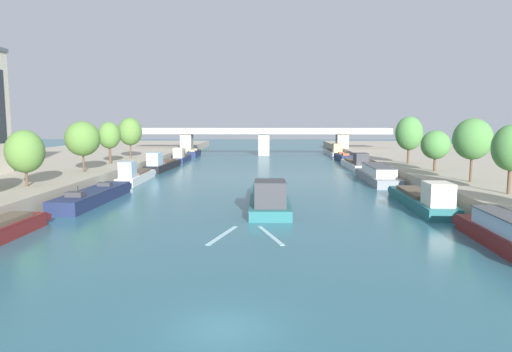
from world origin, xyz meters
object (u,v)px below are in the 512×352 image
at_px(moored_boat_right_midway, 356,164).
at_px(moored_boat_right_gap_after, 343,157).
at_px(moored_boat_left_end, 181,157).
at_px(moored_boat_right_downstream, 377,175).
at_px(moored_boat_right_second, 503,233).
at_px(tree_left_past_mid, 25,151).
at_px(tree_right_distant, 511,148).
at_px(tree_left_third, 82,139).
at_px(tree_left_far, 109,135).
at_px(moored_boat_right_upstream, 334,152).
at_px(tree_right_by_lamp, 436,145).
at_px(barge_midriver, 269,197).
at_px(moored_boat_left_far, 135,176).
at_px(tree_right_past_mid, 409,133).
at_px(bridge_far, 264,138).
at_px(moored_boat_right_lone, 423,199).
at_px(moored_boat_left_midway, 194,153).
at_px(moored_boat_left_upstream, 162,164).
at_px(moored_boat_left_near, 94,196).
at_px(tree_left_end_of_row, 130,132).
at_px(tree_right_end_of_row, 473,139).

xyz_separation_m(moored_boat_right_midway, moored_boat_right_gap_after, (0.31, 17.45, -0.22)).
height_order(moored_boat_left_end, moored_boat_right_downstream, moored_boat_left_end).
height_order(moored_boat_right_second, moored_boat_right_midway, moored_boat_right_midway).
distance_m(tree_left_past_mid, tree_right_distant, 47.69).
xyz_separation_m(moored_boat_right_downstream, tree_right_distant, (7.04, -22.48, 5.14)).
bearing_deg(tree_left_third, tree_left_far, 93.24).
height_order(moored_boat_right_second, moored_boat_right_upstream, moored_boat_right_upstream).
xyz_separation_m(tree_left_third, tree_right_by_lamp, (47.13, 2.68, -0.88)).
bearing_deg(moored_boat_left_end, tree_right_distant, -52.59).
xyz_separation_m(barge_midriver, moored_boat_left_far, (-19.08, 17.83, 0.01)).
distance_m(moored_boat_right_gap_after, tree_left_past_mid, 68.72).
relative_size(tree_left_third, tree_right_past_mid, 0.90).
distance_m(tree_left_third, bridge_far, 60.38).
relative_size(moored_boat_right_midway, tree_right_by_lamp, 2.89).
bearing_deg(tree_right_by_lamp, moored_boat_right_upstream, 96.62).
relative_size(moored_boat_right_lone, tree_right_by_lamp, 2.88).
bearing_deg(tree_right_distant, moored_boat_right_second, -117.62).
relative_size(moored_boat_left_midway, tree_right_distant, 1.74).
height_order(moored_boat_right_second, tree_left_third, tree_left_third).
relative_size(moored_boat_left_upstream, moored_boat_right_second, 1.30).
distance_m(moored_boat_left_near, moored_boat_right_lone, 34.05).
bearing_deg(tree_left_far, tree_right_distant, -31.28).
xyz_separation_m(barge_midriver, tree_left_past_mid, (-25.24, 0.31, 4.57)).
height_order(moored_boat_left_far, tree_left_past_mid, tree_left_past_mid).
relative_size(moored_boat_left_near, tree_left_end_of_row, 2.17).
distance_m(moored_boat_left_far, tree_right_end_of_row, 43.70).
bearing_deg(tree_left_third, moored_boat_right_downstream, 7.75).
xyz_separation_m(moored_boat_left_near, tree_right_by_lamp, (41.03, 15.03, 4.74)).
relative_size(moored_boat_right_upstream, tree_left_far, 2.54).
bearing_deg(moored_boat_right_midway, moored_boat_right_upstream, 89.24).
distance_m(moored_boat_right_downstream, moored_boat_right_midway, 18.35).
bearing_deg(moored_boat_right_second, moored_boat_right_lone, 93.43).
xyz_separation_m(barge_midriver, moored_boat_left_upstream, (-19.17, 34.30, 0.07)).
bearing_deg(barge_midriver, tree_right_past_mid, 51.55).
bearing_deg(moored_boat_right_midway, tree_left_third, -149.49).
relative_size(moored_boat_left_near, tree_right_by_lamp, 2.89).
relative_size(moored_boat_right_gap_after, bridge_far, 0.20).
distance_m(moored_boat_right_lone, moored_boat_right_downstream, 19.96).
height_order(moored_boat_right_midway, bridge_far, bridge_far).
distance_m(moored_boat_left_end, moored_boat_right_gap_after, 35.21).
xyz_separation_m(moored_boat_right_lone, tree_right_distant, (7.04, -2.51, 5.24)).
height_order(barge_midriver, tree_right_end_of_row, tree_right_end_of_row).
bearing_deg(tree_left_far, moored_boat_left_far, -51.61).
xyz_separation_m(tree_left_end_of_row, tree_right_end_of_row, (48.00, -31.44, -0.06)).
distance_m(moored_boat_right_downstream, tree_right_end_of_row, 16.60).
height_order(barge_midriver, tree_right_by_lamp, tree_right_by_lamp).
height_order(moored_boat_right_midway, moored_boat_right_gap_after, moored_boat_right_midway).
bearing_deg(moored_boat_left_near, tree_left_far, 105.55).
xyz_separation_m(moored_boat_right_second, tree_left_end_of_row, (-41.68, 51.86, 5.71)).
relative_size(tree_left_far, tree_right_end_of_row, 0.94).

